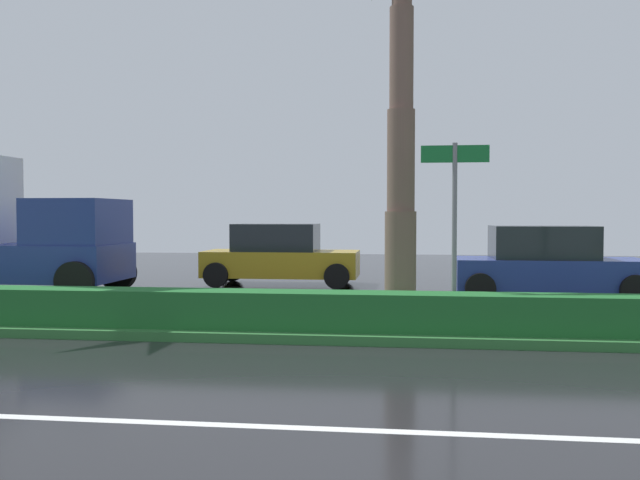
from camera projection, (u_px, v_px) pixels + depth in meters
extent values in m
cube|color=black|center=(387.00, 320.00, 13.24)|extent=(90.00, 42.00, 0.10)
cube|color=white|center=(367.00, 430.00, 6.29)|extent=(81.00, 0.14, 0.01)
cube|color=#2D6B33|center=(386.00, 321.00, 12.24)|extent=(85.50, 4.00, 0.15)
cube|color=#1E6028|center=(383.00, 312.00, 10.84)|extent=(76.50, 0.70, 0.60)
cylinder|color=brown|center=(400.00, 262.00, 12.82)|extent=(0.59, 0.59, 1.89)
cylinder|color=brown|center=(401.00, 161.00, 12.78)|extent=(0.52, 0.52, 1.89)
cylinder|color=brown|center=(401.00, 59.00, 12.75)|extent=(0.45, 0.45, 1.89)
cylinder|color=slate|center=(454.00, 235.00, 11.22)|extent=(0.08, 0.08, 3.00)
cube|color=#146B2D|center=(455.00, 154.00, 11.17)|extent=(1.10, 0.03, 0.28)
cube|color=navy|center=(78.00, 222.00, 16.79)|extent=(1.90, 2.21, 1.10)
cylinder|color=black|center=(118.00, 273.00, 17.94)|extent=(0.92, 0.30, 0.92)
cylinder|color=black|center=(76.00, 281.00, 15.62)|extent=(0.92, 0.30, 0.92)
cube|color=#B28C1E|center=(282.00, 264.00, 19.32)|extent=(4.30, 1.76, 0.72)
cube|color=#1E2328|center=(276.00, 237.00, 19.31)|extent=(2.30, 1.58, 0.76)
cylinder|color=black|center=(343.00, 271.00, 20.02)|extent=(0.68, 0.22, 0.68)
cylinder|color=black|center=(337.00, 276.00, 18.24)|extent=(0.68, 0.22, 0.68)
cylinder|color=black|center=(233.00, 270.00, 20.43)|extent=(0.68, 0.22, 0.68)
cylinder|color=black|center=(216.00, 275.00, 18.65)|extent=(0.68, 0.22, 0.68)
cube|color=navy|center=(549.00, 274.00, 15.95)|extent=(4.30, 1.76, 0.72)
cube|color=#1E2328|center=(542.00, 242.00, 15.94)|extent=(2.30, 1.58, 0.76)
cylinder|color=black|center=(611.00, 282.00, 16.65)|extent=(0.68, 0.22, 0.68)
cylinder|color=black|center=(636.00, 290.00, 14.87)|extent=(0.68, 0.22, 0.68)
cylinder|color=black|center=(472.00, 281.00, 17.06)|extent=(0.68, 0.22, 0.68)
cylinder|color=black|center=(480.00, 288.00, 15.27)|extent=(0.68, 0.22, 0.68)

